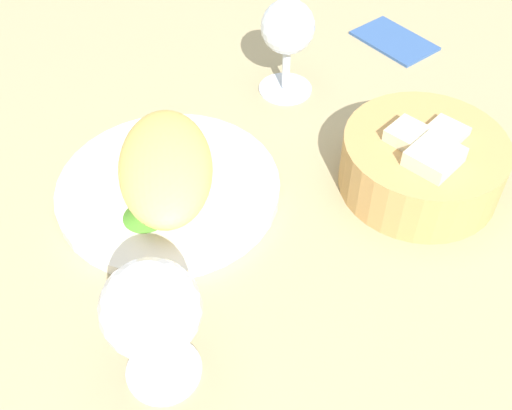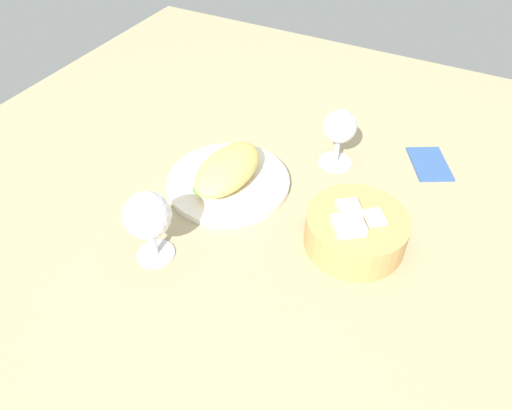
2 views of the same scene
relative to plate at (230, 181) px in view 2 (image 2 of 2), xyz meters
The scene contains 8 objects.
ground_plane 6.74cm from the plate, 85.99° to the left, with size 140.00×140.00×2.00cm, color tan.
plate is the anchor object (origin of this frame).
omelette 3.30cm from the plate, ahead, with size 17.40×9.70×5.20cm, color #DEBF61.
lettuce_garnish 5.70cm from the plate, 28.30° to the right, with size 4.53×4.53×1.37cm, color #498B29.
bread_basket 27.04cm from the plate, 81.59° to the left, with size 17.06×17.06×7.86cm.
wine_glass_near 23.09cm from the plate, ahead, with size 7.68×7.68×13.12cm.
wine_glass_far 23.64cm from the plate, 134.27° to the left, with size 6.78×6.78×12.27cm.
folded_napkin 41.28cm from the plate, 125.77° to the left, with size 11.00×7.00×0.80cm, color #325591.
Camera 2 is at (59.61, 30.51, 61.09)cm, focal length 33.28 mm.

